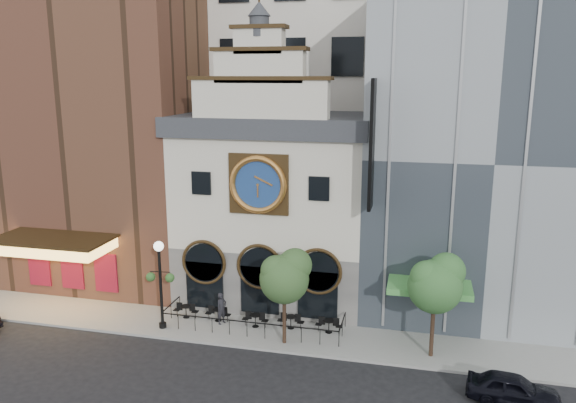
% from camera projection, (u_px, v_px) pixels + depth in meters
% --- Properties ---
extents(ground, '(120.00, 120.00, 0.00)m').
position_uv_depth(ground, '(241.00, 349.00, 31.06)').
color(ground, black).
rests_on(ground, ground).
extents(sidewalk, '(44.00, 5.00, 0.15)m').
position_uv_depth(sidewalk, '(254.00, 328.00, 33.42)').
color(sidewalk, gray).
rests_on(sidewalk, ground).
extents(clock_building, '(12.60, 8.78, 18.65)m').
position_uv_depth(clock_building, '(276.00, 201.00, 37.00)').
color(clock_building, '#605E5B').
rests_on(clock_building, ground).
extents(theater_building, '(14.00, 15.60, 25.00)m').
position_uv_depth(theater_building, '(109.00, 106.00, 40.66)').
color(theater_building, brown).
rests_on(theater_building, ground).
extents(retail_building, '(14.00, 14.40, 20.00)m').
position_uv_depth(retail_building, '(483.00, 151.00, 35.35)').
color(retail_building, gray).
rests_on(retail_building, ground).
extents(office_tower, '(20.00, 16.00, 40.00)m').
position_uv_depth(office_tower, '(313.00, 9.00, 45.60)').
color(office_tower, silver).
rests_on(office_tower, ground).
extents(cafe_railing, '(10.60, 2.60, 0.90)m').
position_uv_depth(cafe_railing, '(254.00, 320.00, 33.30)').
color(cafe_railing, black).
rests_on(cafe_railing, sidewalk).
extents(bistro_0, '(1.58, 0.68, 0.90)m').
position_uv_depth(bistro_0, '(186.00, 310.00, 34.59)').
color(bistro_0, black).
rests_on(bistro_0, sidewalk).
extents(bistro_1, '(1.58, 0.68, 0.90)m').
position_uv_depth(bistro_1, '(218.00, 314.00, 34.12)').
color(bistro_1, black).
rests_on(bistro_1, sidewalk).
extents(bistro_2, '(1.58, 0.68, 0.90)m').
position_uv_depth(bistro_2, '(255.00, 319.00, 33.32)').
color(bistro_2, black).
rests_on(bistro_2, sidewalk).
extents(bistro_3, '(1.58, 0.68, 0.90)m').
position_uv_depth(bistro_3, '(291.00, 321.00, 33.12)').
color(bistro_3, black).
rests_on(bistro_3, sidewalk).
extents(bistro_4, '(1.58, 0.68, 0.90)m').
position_uv_depth(bistro_4, '(329.00, 325.00, 32.58)').
color(bistro_4, black).
rests_on(bistro_4, sidewalk).
extents(car_right, '(4.28, 2.12, 1.40)m').
position_uv_depth(car_right, '(513.00, 389.00, 25.81)').
color(car_right, black).
rests_on(car_right, ground).
extents(pedestrian, '(0.73, 0.84, 1.94)m').
position_uv_depth(pedestrian, '(222.00, 308.00, 33.67)').
color(pedestrian, black).
rests_on(pedestrian, sidewalk).
extents(lamppost, '(1.70, 0.67, 5.33)m').
position_uv_depth(lamppost, '(160.00, 275.00, 32.59)').
color(lamppost, black).
rests_on(lamppost, sidewalk).
extents(tree_left, '(2.83, 2.72, 5.45)m').
position_uv_depth(tree_left, '(285.00, 275.00, 30.59)').
color(tree_left, '#382619').
rests_on(tree_left, sidewalk).
extents(tree_right, '(2.95, 2.84, 5.68)m').
position_uv_depth(tree_right, '(436.00, 282.00, 29.10)').
color(tree_right, '#382619').
rests_on(tree_right, sidewalk).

